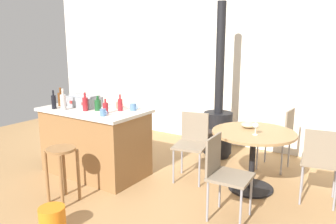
% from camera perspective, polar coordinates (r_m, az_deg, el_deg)
% --- Properties ---
extents(ground_plane, '(8.80, 8.80, 0.00)m').
position_cam_1_polar(ground_plane, '(4.11, -3.98, -13.76)').
color(ground_plane, '#A37A4C').
extents(back_wall, '(8.00, 0.10, 2.70)m').
position_cam_1_polar(back_wall, '(5.81, 10.40, 7.67)').
color(back_wall, silver).
rests_on(back_wall, ground_plane).
extents(kitchen_island, '(1.41, 0.81, 0.90)m').
position_cam_1_polar(kitchen_island, '(4.64, -12.26, -4.86)').
color(kitchen_island, olive).
rests_on(kitchen_island, ground_plane).
extents(wooden_stool, '(0.32, 0.32, 0.64)m').
position_cam_1_polar(wooden_stool, '(3.93, -17.64, -8.30)').
color(wooden_stool, olive).
rests_on(wooden_stool, ground_plane).
extents(dining_table, '(0.98, 0.98, 0.73)m').
position_cam_1_polar(dining_table, '(4.14, 14.29, -5.54)').
color(dining_table, black).
rests_on(dining_table, ground_plane).
extents(folding_chair_near, '(0.48, 0.48, 0.86)m').
position_cam_1_polar(folding_chair_near, '(4.36, 4.13, -4.92)').
color(folding_chair_near, '#7F705B').
rests_on(folding_chair_near, ground_plane).
extents(folding_chair_far, '(0.42, 0.42, 0.85)m').
position_cam_1_polar(folding_chair_far, '(3.47, 9.52, -9.90)').
color(folding_chair_far, '#7F705B').
rests_on(folding_chair_far, ground_plane).
extents(folding_chair_left, '(0.46, 0.46, 0.88)m').
position_cam_1_polar(folding_chair_left, '(4.03, 24.59, -7.37)').
color(folding_chair_left, '#7F705B').
rests_on(folding_chair_left, ground_plane).
extents(folding_chair_right, '(0.41, 0.41, 0.87)m').
position_cam_1_polar(folding_chair_right, '(4.88, 18.51, -3.57)').
color(folding_chair_right, '#7F705B').
rests_on(folding_chair_right, ground_plane).
extents(wood_stove, '(0.44, 0.45, 2.34)m').
position_cam_1_polar(wood_stove, '(5.21, 8.52, -1.63)').
color(wood_stove, black).
rests_on(wood_stove, ground_plane).
extents(toolbox, '(0.46, 0.27, 0.17)m').
position_cam_1_polar(toolbox, '(4.69, -14.06, 1.85)').
color(toolbox, gray).
rests_on(toolbox, kitchen_island).
extents(bottle_0, '(0.08, 0.08, 0.25)m').
position_cam_1_polar(bottle_0, '(4.83, -17.80, 2.16)').
color(bottle_0, '#603314').
rests_on(bottle_0, kitchen_island).
extents(bottle_1, '(0.07, 0.07, 0.24)m').
position_cam_1_polar(bottle_1, '(4.41, -13.93, 1.39)').
color(bottle_1, maroon).
rests_on(bottle_1, kitchen_island).
extents(bottle_2, '(0.06, 0.06, 0.21)m').
position_cam_1_polar(bottle_2, '(4.32, -8.16, 1.29)').
color(bottle_2, maroon).
rests_on(bottle_2, kitchen_island).
extents(bottle_3, '(0.07, 0.07, 0.28)m').
position_cam_1_polar(bottle_3, '(4.53, -17.43, 1.67)').
color(bottle_3, '#B7B2AD').
rests_on(bottle_3, kitchen_island).
extents(bottle_4, '(0.07, 0.07, 0.19)m').
position_cam_1_polar(bottle_4, '(4.20, -10.61, 0.72)').
color(bottle_4, maroon).
rests_on(bottle_4, kitchen_island).
extents(bottle_5, '(0.06, 0.06, 0.25)m').
position_cam_1_polar(bottle_5, '(4.66, -18.89, 1.69)').
color(bottle_5, black).
rests_on(bottle_5, kitchen_island).
extents(bottle_6, '(0.08, 0.08, 0.19)m').
position_cam_1_polar(bottle_6, '(4.40, -11.87, 1.21)').
color(bottle_6, '#194C23').
rests_on(bottle_6, kitchen_island).
extents(cup_0, '(0.12, 0.09, 0.09)m').
position_cam_1_polar(cup_0, '(4.48, -8.31, 1.15)').
color(cup_0, '#DB6651').
rests_on(cup_0, kitchen_island).
extents(cup_1, '(0.12, 0.09, 0.09)m').
position_cam_1_polar(cup_1, '(4.33, -5.93, 0.85)').
color(cup_1, '#4C7099').
rests_on(cup_1, kitchen_island).
extents(cup_2, '(0.11, 0.08, 0.08)m').
position_cam_1_polar(cup_2, '(5.03, -15.37, 2.04)').
color(cup_2, '#DB6651').
rests_on(cup_2, kitchen_island).
extents(cup_3, '(0.11, 0.07, 0.09)m').
position_cam_1_polar(cup_3, '(4.07, -11.00, -0.08)').
color(cup_3, '#4C7099').
rests_on(cup_3, kitchen_island).
extents(wine_glass, '(0.07, 0.07, 0.14)m').
position_cam_1_polar(wine_glass, '(3.93, 14.71, -2.30)').
color(wine_glass, silver).
rests_on(wine_glass, dining_table).
extents(serving_bowl, '(0.18, 0.18, 0.07)m').
position_cam_1_polar(serving_bowl, '(4.24, 13.55, -2.14)').
color(serving_bowl, tan).
rests_on(serving_bowl, dining_table).
extents(plastic_bucket, '(0.25, 0.25, 0.25)m').
position_cam_1_polar(plastic_bucket, '(3.51, -19.11, -16.98)').
color(plastic_bucket, orange).
rests_on(plastic_bucket, ground_plane).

